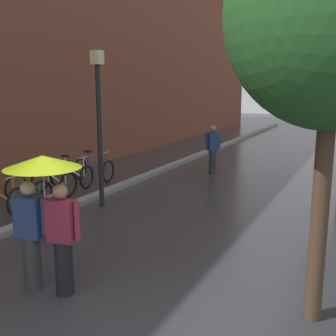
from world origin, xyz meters
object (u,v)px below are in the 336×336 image
parked_bicycle_3 (54,182)px  couple_under_umbrella (45,203)px  parked_bicycle_2 (28,190)px  pedestrian_walking_midground (213,148)px  parked_bicycle_5 (94,169)px  street_lamp_post (99,117)px  litter_bin (56,217)px  street_tree_0 (335,16)px  parked_bicycle_4 (72,175)px

parked_bicycle_3 → couple_under_umbrella: couple_under_umbrella is taller
parked_bicycle_2 → pedestrian_walking_midground: bearing=62.8°
parked_bicycle_5 → pedestrian_walking_midground: size_ratio=0.69×
parked_bicycle_3 → pedestrian_walking_midground: (2.93, 4.61, 0.50)m
pedestrian_walking_midground → parked_bicycle_3: bearing=-122.5°
street_lamp_post → couple_under_umbrella: bearing=-64.7°
couple_under_umbrella → litter_bin: bearing=128.9°
parked_bicycle_2 → litter_bin: bearing=-33.6°
street_tree_0 → parked_bicycle_2: street_tree_0 is taller
parked_bicycle_5 → litter_bin: 4.95m
street_tree_0 → parked_bicycle_4: size_ratio=4.47×
parked_bicycle_5 → litter_bin: bearing=-61.9°
parked_bicycle_3 → pedestrian_walking_midground: pedestrian_walking_midground is taller
street_tree_0 → pedestrian_walking_midground: street_tree_0 is taller
parked_bicycle_3 → pedestrian_walking_midground: 5.48m
couple_under_umbrella → litter_bin: 2.35m
parked_bicycle_2 → litter_bin: (2.24, -1.49, 0.05)m
parked_bicycle_4 → litter_bin: bearing=-54.5°
parked_bicycle_4 → parked_bicycle_5: 0.98m
street_tree_0 → street_lamp_post: street_tree_0 is taller
couple_under_umbrella → street_lamp_post: size_ratio=0.54×
parked_bicycle_2 → pedestrian_walking_midground: pedestrian_walking_midground is taller
parked_bicycle_3 → parked_bicycle_4: (-0.13, 0.91, 0.00)m
street_tree_0 → parked_bicycle_4: street_tree_0 is taller
street_lamp_post → pedestrian_walking_midground: size_ratio=2.29×
pedestrian_walking_midground → couple_under_umbrella: bearing=-85.3°
parked_bicycle_4 → parked_bicycle_3: bearing=-82.0°
couple_under_umbrella → street_lamp_post: 4.36m
parked_bicycle_5 → litter_bin: (2.33, -4.37, 0.05)m
parked_bicycle_5 → pedestrian_walking_midground: bearing=42.5°
parked_bicycle_3 → litter_bin: (2.29, -2.48, 0.05)m
parked_bicycle_2 → parked_bicycle_5: same height
street_lamp_post → parked_bicycle_5: bearing=130.4°
parked_bicycle_4 → parked_bicycle_5: size_ratio=1.00×
parked_bicycle_2 → street_lamp_post: 2.67m
street_tree_0 → pedestrian_walking_midground: (-4.30, 7.79, -2.88)m
litter_bin → couple_under_umbrella: bearing=-51.1°
parked_bicycle_3 → street_lamp_post: bearing=-9.5°
parked_bicycle_4 → street_lamp_post: 2.97m
parked_bicycle_3 → pedestrian_walking_midground: size_ratio=0.66×
street_tree_0 → couple_under_umbrella: street_tree_0 is taller
parked_bicycle_2 → couple_under_umbrella: couple_under_umbrella is taller
street_tree_0 → pedestrian_walking_midground: bearing=118.9°
street_lamp_post → parked_bicycle_3: bearing=170.5°
parked_bicycle_2 → parked_bicycle_4: size_ratio=1.03×
parked_bicycle_4 → parked_bicycle_2: bearing=-84.6°
street_tree_0 → parked_bicycle_3: 8.59m
parked_bicycle_2 → couple_under_umbrella: size_ratio=0.58×
parked_bicycle_2 → parked_bicycle_5: bearing=91.8°
litter_bin → pedestrian_walking_midground: bearing=84.8°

